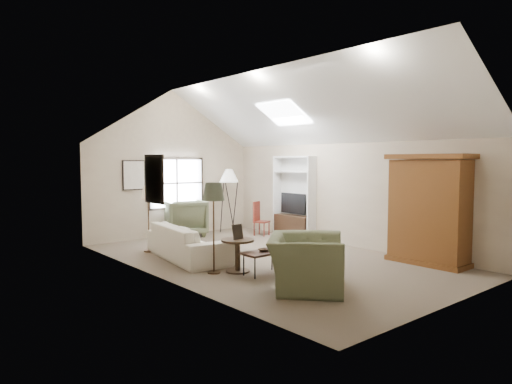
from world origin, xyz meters
TOP-DOWN VIEW (x-y plane):
  - room_shell at (0.00, 0.00)m, footprint 5.01×8.01m
  - window at (0.10, 3.96)m, footprint 1.72×0.08m
  - skylight at (1.30, 0.90)m, footprint 0.80×1.20m
  - wall_art at (-1.88, 1.94)m, footprint 1.97×3.71m
  - armoire at (2.18, -2.40)m, footprint 0.60×1.50m
  - tv_alcove at (2.34, 1.60)m, footprint 0.32×1.30m
  - media_console at (2.32, 1.60)m, footprint 0.34×1.18m
  - tv_panel at (2.32, 1.60)m, footprint 0.05×0.90m
  - sofa at (-1.28, 1.13)m, footprint 1.29×2.56m
  - armchair_near at (-1.03, -2.08)m, footprint 1.77×1.76m
  - armchair_far at (0.18, 3.70)m, footprint 1.32×1.35m
  - coffee_table at (-0.92, -0.92)m, footprint 0.83×0.46m
  - bowl at (-0.92, -0.92)m, footprint 0.20×0.20m
  - side_table at (-1.18, -0.47)m, footprint 0.69×0.69m
  - side_chair at (1.87, 2.39)m, footprint 0.48×0.48m
  - tripod_lamp at (1.50, 3.40)m, footprint 0.64×0.64m
  - dark_lamp at (-1.58, -0.27)m, footprint 0.46×0.46m
  - tan_lamp at (-1.58, 2.33)m, footprint 0.35×0.35m

SIDE VIEW (x-z plane):
  - coffee_table at x=-0.92m, z-range 0.00..0.42m
  - media_console at x=2.32m, z-range 0.00..0.60m
  - side_table at x=-1.18m, z-range 0.00..0.62m
  - sofa at x=-1.28m, z-range 0.00..0.72m
  - armchair_near at x=-1.03m, z-range 0.00..0.87m
  - bowl at x=-0.92m, z-range 0.42..0.47m
  - side_chair at x=1.87m, z-range 0.00..0.94m
  - armchair_far at x=0.18m, z-range 0.00..1.00m
  - tan_lamp at x=-1.58m, z-range 0.00..1.54m
  - dark_lamp at x=-1.58m, z-range 0.00..1.71m
  - tv_panel at x=2.32m, z-range 0.65..1.20m
  - tripod_lamp at x=1.50m, z-range 0.00..1.86m
  - armoire at x=2.18m, z-range 0.00..2.20m
  - tv_alcove at x=2.34m, z-range 0.10..2.20m
  - window at x=0.10m, z-range 0.74..2.16m
  - wall_art at x=-1.88m, z-range 1.29..2.17m
  - room_shell at x=0.00m, z-range 1.21..5.21m
  - skylight at x=1.30m, z-range 2.96..3.48m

